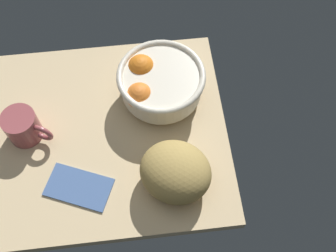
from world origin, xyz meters
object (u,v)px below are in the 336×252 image
fruit_bowl (158,82)px  napkin_folded (79,187)px  bread_loaf (176,172)px  mug (24,127)px

fruit_bowl → napkin_folded: size_ratio=1.47×
bread_loaf → mug: bearing=154.9°
napkin_folded → fruit_bowl: bearing=47.8°
fruit_bowl → mug: 34.55cm
fruit_bowl → napkin_folded: (-21.19, -23.33, -5.59)cm
fruit_bowl → bread_loaf: size_ratio=1.34×
napkin_folded → mug: bearing=128.7°
fruit_bowl → napkin_folded: 32.01cm
fruit_bowl → bread_loaf: bread_loaf is taller
mug → bread_loaf: bearing=-25.1°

